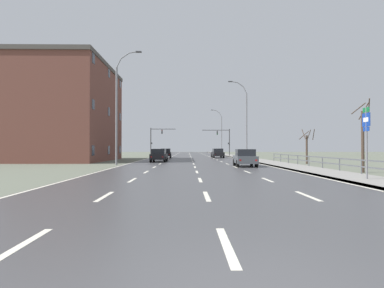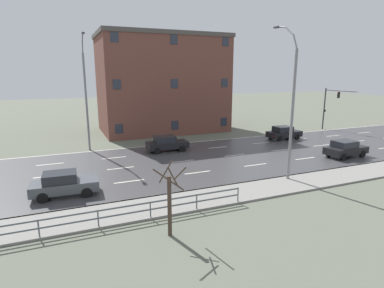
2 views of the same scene
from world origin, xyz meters
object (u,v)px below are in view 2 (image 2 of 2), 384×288
Objects in this scene: car_near_right at (346,149)px; street_lamp_midground at (291,107)px; brick_building at (162,84)px; car_far_left at (284,133)px; traffic_signal_left at (330,103)px; car_distant at (167,143)px; street_lamp_left_bank at (86,96)px; car_far_right at (64,184)px.

street_lamp_midground is at bearing -74.93° from car_near_right.
car_near_right is 0.26× the size of brick_building.
car_near_right is 24.02m from brick_building.
brick_building is (-23.40, -2.18, 0.92)m from street_lamp_midground.
brick_building is (-11.69, -11.28, 5.50)m from car_far_left.
brick_building is at bearing -113.32° from traffic_signal_left.
car_near_right is at bearing 61.50° from car_distant.
car_far_left is (3.17, 21.71, -4.69)m from street_lamp_left_bank.
traffic_signal_left is at bearing 137.32° from car_near_right.
car_near_right is at bearing 29.16° from brick_building.
car_far_left is at bearing 43.96° from brick_building.
street_lamp_left_bank is 25.29m from car_near_right.
car_near_right is (11.41, -9.51, -2.96)m from traffic_signal_left.
car_far_right and car_distant have the same top height.
car_far_right is 24.43m from car_near_right.
brick_building is (-11.89, 3.32, 5.50)m from car_distant.
car_near_right is (-0.08, 24.43, 0.00)m from car_far_right.
street_lamp_midground is 0.67× the size of brick_building.
traffic_signal_left is 22.91m from brick_building.
car_far_right is (-2.90, -15.22, -4.58)m from street_lamp_midground.
street_lamp_midground is 23.52m from brick_building.
car_near_right is at bearing -1.00° from car_far_left.
street_lamp_midground is at bearing -52.45° from traffic_signal_left.
car_far_left is (-8.73, -0.12, 0.00)m from car_near_right.
street_lamp_left_bank is 31.39m from traffic_signal_left.
traffic_signal_left is 10.42m from car_far_left.
street_lamp_left_bank reaches higher than street_lamp_midground.
car_far_left is (-0.20, 14.60, 0.00)m from car_distant.
street_lamp_left_bank is 2.71× the size of car_distant.
car_far_left is at bearing 112.43° from car_far_right.
car_distant is 0.25× the size of brick_building.
traffic_signal_left is at bearing 103.81° from car_far_left.
traffic_signal_left is 0.35× the size of brick_building.
car_far_right is 1.00× the size of car_near_right.
street_lamp_midground is at bearing 81.73° from car_far_right.
traffic_signal_left is 1.36× the size of car_far_right.
brick_building reaches higher than street_lamp_left_bank.
car_far_right is at bearing -71.84° from car_far_left.
car_distant is at bearing -15.61° from brick_building.
street_lamp_midground reaches higher than car_distant.
traffic_signal_left is 1.36× the size of car_near_right.
brick_building is at bearing -153.70° from car_near_right.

